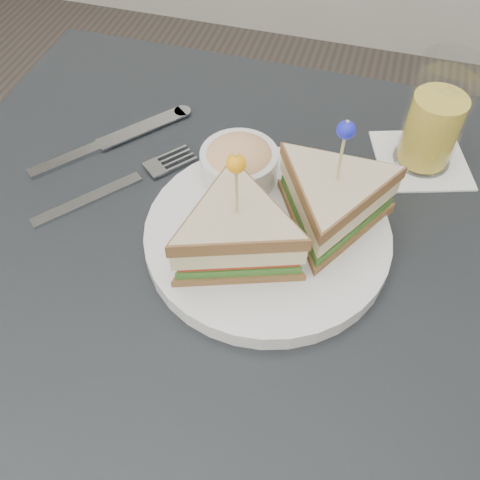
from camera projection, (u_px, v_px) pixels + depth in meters
name	position (u px, v px, depth m)	size (l,w,h in m)	color
ground_plane	(234.00, 473.00, 1.16)	(3.50, 3.50, 0.00)	#3F3833
table	(230.00, 311.00, 0.63)	(0.80, 0.80, 0.75)	black
plate_meal	(276.00, 215.00, 0.57)	(0.33, 0.32, 0.16)	white
cutlery_fork	(124.00, 183.00, 0.66)	(0.15, 0.18, 0.01)	silver
cutlery_knife	(106.00, 143.00, 0.70)	(0.16, 0.19, 0.01)	#B3B7BE
drink_set	(435.00, 121.00, 0.63)	(0.14, 0.14, 0.14)	white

